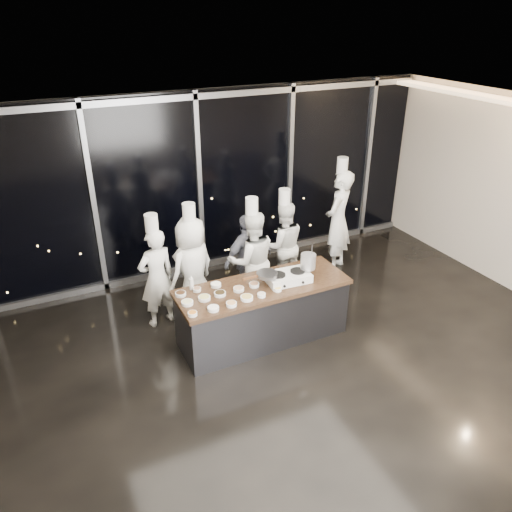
# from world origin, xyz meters

# --- Properties ---
(ground) EXTENTS (9.00, 9.00, 0.00)m
(ground) POSITION_xyz_m (0.00, 0.00, 0.00)
(ground) COLOR black
(ground) RESTS_ON ground
(room_shell) EXTENTS (9.02, 7.02, 3.21)m
(room_shell) POSITION_xyz_m (0.18, 0.00, 2.25)
(room_shell) COLOR beige
(room_shell) RESTS_ON ground
(window_wall) EXTENTS (8.90, 0.11, 3.20)m
(window_wall) POSITION_xyz_m (0.00, 3.43, 1.60)
(window_wall) COLOR black
(window_wall) RESTS_ON ground
(demo_counter) EXTENTS (2.46, 0.86, 0.90)m
(demo_counter) POSITION_xyz_m (0.00, 0.90, 0.45)
(demo_counter) COLOR #353539
(demo_counter) RESTS_ON ground
(stove) EXTENTS (0.64, 0.43, 0.14)m
(stove) POSITION_xyz_m (0.37, 0.86, 0.96)
(stove) COLOR silver
(stove) RESTS_ON demo_counter
(frying_pan) EXTENTS (0.52, 0.32, 0.05)m
(frying_pan) POSITION_xyz_m (0.05, 0.89, 1.07)
(frying_pan) COLOR slate
(frying_pan) RESTS_ON stove
(stock_pot) EXTENTS (0.23, 0.23, 0.22)m
(stock_pot) POSITION_xyz_m (0.69, 0.84, 1.15)
(stock_pot) COLOR silver
(stock_pot) RESTS_ON stove
(prep_bowls) EXTENTS (1.37, 0.70, 0.05)m
(prep_bowls) POSITION_xyz_m (-0.65, 0.85, 0.93)
(prep_bowls) COLOR white
(prep_bowls) RESTS_ON demo_counter
(squeeze_bottle) EXTENTS (0.06, 0.06, 0.22)m
(squeeze_bottle) POSITION_xyz_m (-0.94, 1.23, 1.00)
(squeeze_bottle) COLOR silver
(squeeze_bottle) RESTS_ON demo_counter
(chef_far_left) EXTENTS (0.64, 0.49, 1.80)m
(chef_far_left) POSITION_xyz_m (-1.24, 1.95, 0.81)
(chef_far_left) COLOR white
(chef_far_left) RESTS_ON ground
(chef_left) EXTENTS (0.95, 0.81, 1.88)m
(chef_left) POSITION_xyz_m (-0.68, 1.93, 0.84)
(chef_left) COLOR white
(chef_left) RESTS_ON ground
(chef_center) EXTENTS (0.88, 0.73, 1.86)m
(chef_center) POSITION_xyz_m (0.25, 1.80, 0.83)
(chef_center) COLOR white
(chef_center) RESTS_ON ground
(guest) EXTENTS (0.94, 0.52, 1.51)m
(guest) POSITION_xyz_m (0.28, 1.99, 0.76)
(guest) COLOR #121833
(guest) RESTS_ON ground
(chef_right) EXTENTS (0.86, 0.73, 1.77)m
(chef_right) POSITION_xyz_m (1.01, 2.16, 0.78)
(chef_right) COLOR white
(chef_right) RESTS_ON ground
(chef_side) EXTENTS (0.82, 0.76, 2.11)m
(chef_side) POSITION_xyz_m (2.20, 2.30, 0.96)
(chef_side) COLOR white
(chef_side) RESTS_ON ground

